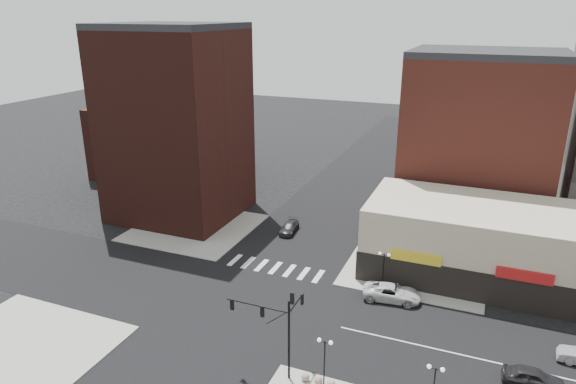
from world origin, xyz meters
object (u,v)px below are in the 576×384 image
(street_lamp_se_b, at_px, (435,378))
(dark_sedan_north, at_px, (289,228))
(dark_sedan_east, at_px, (533,378))
(street_lamp_se_a, at_px, (325,351))
(street_lamp_ne, at_px, (384,261))
(traffic_signal, at_px, (279,319))
(white_suv, at_px, (392,293))

(street_lamp_se_b, bearing_deg, dark_sedan_north, 129.48)
(dark_sedan_east, relative_size, dark_sedan_north, 1.00)
(street_lamp_se_a, distance_m, street_lamp_se_b, 8.00)
(street_lamp_se_a, height_order, street_lamp_ne, same)
(traffic_signal, height_order, dark_sedan_east, traffic_signal)
(white_suv, relative_size, dark_sedan_north, 1.27)
(street_lamp_se_b, bearing_deg, traffic_signal, 179.18)
(street_lamp_se_b, bearing_deg, white_suv, 111.48)
(street_lamp_se_b, height_order, dark_sedan_east, street_lamp_se_b)
(street_lamp_se_a, relative_size, street_lamp_ne, 1.00)
(street_lamp_se_b, relative_size, dark_sedan_east, 0.93)
(traffic_signal, height_order, dark_sedan_north, traffic_signal)
(street_lamp_ne, height_order, dark_sedan_north, street_lamp_ne)
(dark_sedan_north, bearing_deg, dark_sedan_east, -40.73)
(white_suv, distance_m, dark_sedan_north, 19.39)
(dark_sedan_east, bearing_deg, street_lamp_se_a, 110.92)
(street_lamp_se_a, relative_size, dark_sedan_north, 0.93)
(street_lamp_se_a, xyz_separation_m, dark_sedan_east, (14.81, 6.13, -2.53))
(traffic_signal, bearing_deg, white_suv, 67.09)
(street_lamp_se_b, xyz_separation_m, street_lamp_ne, (-7.00, 16.00, 0.00))
(traffic_signal, bearing_deg, street_lamp_se_a, -2.57)
(traffic_signal, distance_m, white_suv, 16.11)
(traffic_signal, xyz_separation_m, dark_sedan_north, (-9.60, 25.77, -4.31))
(street_lamp_ne, distance_m, dark_sedan_east, 17.16)
(dark_sedan_east, bearing_deg, street_lamp_se_b, 130.42)
(dark_sedan_east, height_order, dark_sedan_north, dark_sedan_east)
(street_lamp_se_b, height_order, white_suv, street_lamp_se_b)
(dark_sedan_east, distance_m, dark_sedan_north, 34.44)
(street_lamp_se_b, distance_m, street_lamp_ne, 17.46)
(traffic_signal, relative_size, street_lamp_se_b, 1.87)
(street_lamp_ne, xyz_separation_m, dark_sedan_north, (-14.36, 9.93, -2.64))
(dark_sedan_north, bearing_deg, street_lamp_se_b, -56.15)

